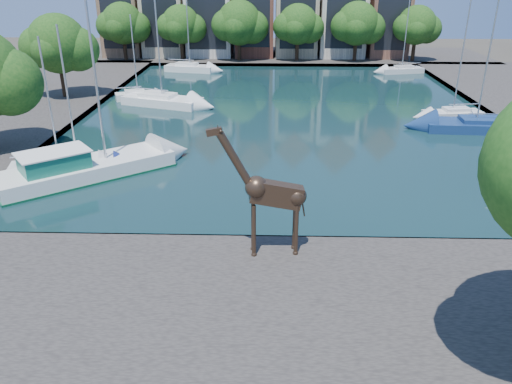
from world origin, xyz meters
TOP-DOWN VIEW (x-y plane):
  - ground at (0.00, 0.00)m, footprint 160.00×160.00m
  - water_basin at (0.00, 24.00)m, footprint 38.00×50.00m
  - near_quay at (0.00, -7.00)m, footprint 50.00×14.00m
  - far_quay at (0.00, 56.00)m, footprint 60.00×16.00m
  - left_quay at (-25.00, 24.00)m, footprint 14.00×52.00m
  - townhouse_west_end at (-23.00, 55.99)m, footprint 5.44×9.18m
  - townhouse_west_inner at (-10.50, 55.99)m, footprint 6.43×9.18m
  - townhouse_east_inner at (2.00, 55.99)m, footprint 5.94×9.18m
  - townhouse_east_mid at (8.50, 55.99)m, footprint 6.43×9.18m
  - townhouse_east_end at (15.00, 55.99)m, footprint 5.44×9.18m
  - far_tree_far_west at (-21.90, 50.49)m, footprint 7.28×5.60m
  - far_tree_west at (-13.91, 50.49)m, footprint 6.76×5.20m
  - far_tree_mid_west at (-5.89, 50.49)m, footprint 7.80×6.00m
  - far_tree_mid_east at (2.10, 50.49)m, footprint 7.02×5.40m
  - far_tree_east at (10.11, 50.49)m, footprint 7.54×5.80m
  - far_tree_far_east at (18.09, 50.49)m, footprint 6.76×5.20m
  - side_tree_left_far at (-21.90, 27.99)m, footprint 7.28×5.60m
  - giraffe_statue at (-1.65, -1.53)m, footprint 4.05×0.86m
  - motorsailer at (-13.28, 7.77)m, footprint 10.27×9.09m
  - sailboat_left_a at (-15.00, 8.66)m, footprint 6.37×3.61m
  - sailboat_left_b at (-13.89, 8.85)m, footprint 5.84×3.33m
  - sailboat_left_c at (-12.00, 26.38)m, footprint 8.11×5.06m
  - sailboat_left_d at (-15.00, 28.88)m, footprint 4.62×3.05m
  - sailboat_left_e at (-12.00, 44.00)m, footprint 6.55×3.45m
  - sailboat_right_b at (15.00, 18.80)m, footprint 8.13×3.26m
  - sailboat_right_c at (14.27, 22.24)m, footprint 5.20×2.46m
  - sailboat_right_d at (15.00, 43.84)m, footprint 5.60×2.97m

SIDE VIEW (x-z plane):
  - ground at x=0.00m, z-range 0.00..0.00m
  - water_basin at x=0.00m, z-range 0.00..0.08m
  - near_quay at x=0.00m, z-range 0.00..0.50m
  - far_quay at x=0.00m, z-range 0.00..0.50m
  - left_quay at x=-25.00m, z-range 0.00..0.50m
  - sailboat_right_d at x=15.00m, z-range -3.93..5.09m
  - sailboat_left_a at x=-15.00m, z-range -3.61..4.80m
  - sailboat_left_d at x=-15.00m, z-range -3.44..4.64m
  - sailboat_left_b at x=-13.89m, z-range -3.91..5.13m
  - sailboat_right_b at x=15.00m, z-range -4.94..6.22m
  - sailboat_right_c at x=14.27m, z-range -4.53..5.81m
  - sailboat_left_c at x=-12.00m, z-range -4.36..5.70m
  - sailboat_left_e at x=-12.00m, z-range -4.68..6.07m
  - motorsailer at x=-13.28m, z-range -4.30..6.04m
  - giraffe_statue at x=-1.65m, z-range 0.45..6.22m
  - far_tree_west at x=-13.91m, z-range 1.40..8.76m
  - far_tree_far_east at x=18.09m, z-range 1.40..8.76m
  - far_tree_mid_east at x=2.10m, z-range 1.37..8.89m
  - far_tree_far_west at x=-21.90m, z-range 1.34..9.02m
  - far_tree_east at x=10.11m, z-range 1.32..9.16m
  - far_tree_mid_west at x=-5.89m, z-range 1.29..9.29m
  - side_tree_left_far at x=-21.90m, z-range 1.44..9.32m
  - townhouse_east_end at x=15.00m, z-range -0.11..14.32m
  - townhouse_west_inner at x=-10.50m, z-range -0.22..14.92m
  - townhouse_west_end at x=-23.00m, z-range -0.11..14.83m
  - townhouse_east_inner at x=2.00m, z-range -0.16..15.63m
  - townhouse_east_mid at x=8.50m, z-range -0.22..16.43m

